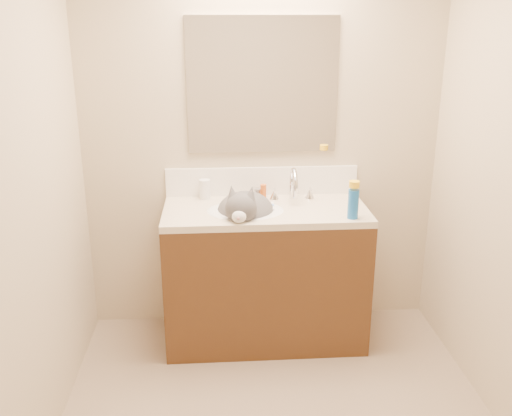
{
  "coord_description": "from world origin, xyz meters",
  "views": [
    {
      "loc": [
        -0.28,
        -2.19,
        1.95
      ],
      "look_at": [
        -0.06,
        0.92,
        0.88
      ],
      "focal_mm": 40.0,
      "sensor_mm": 36.0,
      "label": 1
    }
  ],
  "objects": [
    {
      "name": "backsplash",
      "position": [
        0.0,
        1.24,
        0.95
      ],
      "size": [
        1.2,
        0.02,
        0.18
      ],
      "primitive_type": "cube",
      "color": "white",
      "rests_on": "counter_slab"
    },
    {
      "name": "counter_slab",
      "position": [
        0.0,
        0.97,
        0.84
      ],
      "size": [
        1.2,
        0.55,
        0.04
      ],
      "primitive_type": "cube",
      "color": "beige",
      "rests_on": "vanity_cabinet"
    },
    {
      "name": "amber_bottle",
      "position": [
        0.0,
        1.16,
        0.91
      ],
      "size": [
        0.04,
        0.04,
        0.09
      ],
      "primitive_type": "cylinder",
      "rotation": [
        0.0,
        0.0,
        -0.16
      ],
      "color": "#CB5717",
      "rests_on": "counter_slab"
    },
    {
      "name": "spray_cap",
      "position": [
        0.47,
        0.77,
        1.06
      ],
      "size": [
        0.07,
        0.07,
        0.04
      ],
      "primitive_type": "cylinder",
      "rotation": [
        0.0,
        0.0,
        -0.27
      ],
      "color": "yellow",
      "rests_on": "spray_can"
    },
    {
      "name": "pill_label",
      "position": [
        -0.36,
        1.18,
        0.91
      ],
      "size": [
        0.07,
        0.07,
        0.04
      ],
      "primitive_type": "cylinder",
      "rotation": [
        0.0,
        0.0,
        -0.09
      ],
      "color": "orange",
      "rests_on": "pill_bottle"
    },
    {
      "name": "toothbrush_head",
      "position": [
        0.04,
        1.0,
        0.87
      ],
      "size": [
        0.02,
        0.03,
        0.02
      ],
      "primitive_type": "cube",
      "rotation": [
        0.0,
        0.0,
        -0.06
      ],
      "color": "#699BE0",
      "rests_on": "counter_slab"
    },
    {
      "name": "basin",
      "position": [
        -0.12,
        0.94,
        0.79
      ],
      "size": [
        0.45,
        0.36,
        0.14
      ],
      "primitive_type": "ellipsoid",
      "color": "white",
      "rests_on": "vanity_cabinet"
    },
    {
      "name": "silver_jar",
      "position": [
        -0.03,
        1.19,
        0.89
      ],
      "size": [
        0.06,
        0.06,
        0.06
      ],
      "primitive_type": "cylinder",
      "rotation": [
        0.0,
        0.0,
        0.3
      ],
      "color": "#B7B7BC",
      "rests_on": "counter_slab"
    },
    {
      "name": "pill_bottle",
      "position": [
        -0.36,
        1.18,
        0.92
      ],
      "size": [
        0.07,
        0.07,
        0.12
      ],
      "primitive_type": "cylinder",
      "rotation": [
        0.0,
        0.0,
        -0.09
      ],
      "color": "white",
      "rests_on": "counter_slab"
    },
    {
      "name": "cat",
      "position": [
        -0.12,
        0.94,
        0.85
      ],
      "size": [
        0.41,
        0.51,
        0.35
      ],
      "rotation": [
        0.0,
        0.0,
        -0.2
      ],
      "color": "#494749",
      "rests_on": "basin"
    },
    {
      "name": "toothbrush",
      "position": [
        0.04,
        1.0,
        0.87
      ],
      "size": [
        0.02,
        0.14,
        0.01
      ],
      "primitive_type": "cube",
      "rotation": [
        0.0,
        0.0,
        -0.06
      ],
      "color": "white",
      "rests_on": "counter_slab"
    },
    {
      "name": "faucet",
      "position": [
        0.18,
        1.11,
        0.95
      ],
      "size": [
        0.28,
        0.2,
        0.21
      ],
      "color": "silver",
      "rests_on": "counter_slab"
    },
    {
      "name": "room_shell",
      "position": [
        0.0,
        0.0,
        1.49
      ],
      "size": [
        2.24,
        2.54,
        2.52
      ],
      "color": "#BDAB8C",
      "rests_on": "ground"
    },
    {
      "name": "mirror",
      "position": [
        0.0,
        1.24,
        1.54
      ],
      "size": [
        0.9,
        0.02,
        0.8
      ],
      "primitive_type": "cube",
      "color": "white",
      "rests_on": "room_shell"
    },
    {
      "name": "spray_can",
      "position": [
        0.47,
        0.77,
        0.94
      ],
      "size": [
        0.07,
        0.07,
        0.17
      ],
      "primitive_type": "cylinder",
      "rotation": [
        0.0,
        0.0,
        -0.27
      ],
      "color": "blue",
      "rests_on": "counter_slab"
    },
    {
      "name": "vanity_cabinet",
      "position": [
        0.0,
        0.97,
        0.41
      ],
      "size": [
        1.2,
        0.55,
        0.82
      ],
      "primitive_type": "cube",
      "color": "#452813",
      "rests_on": "ground"
    }
  ]
}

